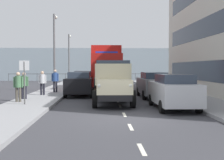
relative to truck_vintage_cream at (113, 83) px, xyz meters
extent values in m
plane|color=#38383D|center=(-0.35, -5.56, -1.18)|extent=(80.00, 80.00, 0.00)
cube|color=gray|center=(-5.19, -5.56, -1.10)|extent=(2.70, 41.82, 0.15)
cube|color=gray|center=(4.48, -5.56, -1.10)|extent=(2.70, 41.82, 0.15)
cube|color=silver|center=(-0.35, 8.84, -1.17)|extent=(0.12, 1.10, 0.01)
cube|color=silver|center=(-0.35, 6.10, -1.17)|extent=(0.12, 1.10, 0.01)
cube|color=silver|center=(-0.35, 3.46, -1.17)|extent=(0.12, 1.10, 0.01)
cube|color=silver|center=(-0.35, 0.66, -1.17)|extent=(0.12, 1.10, 0.01)
cube|color=silver|center=(-0.35, -1.55, -1.17)|extent=(0.12, 1.10, 0.01)
cube|color=silver|center=(-0.35, -4.16, -1.17)|extent=(0.12, 1.10, 0.01)
cube|color=silver|center=(-0.35, -6.72, -1.17)|extent=(0.12, 1.10, 0.01)
cube|color=silver|center=(-0.35, -9.37, -1.17)|extent=(0.12, 1.10, 0.01)
cube|color=silver|center=(-0.35, -12.18, -1.17)|extent=(0.12, 1.10, 0.01)
cube|color=silver|center=(-0.35, -14.50, -1.17)|extent=(0.12, 1.10, 0.01)
cube|color=silver|center=(-0.35, -17.29, -1.17)|extent=(0.12, 1.10, 0.01)
cube|color=silver|center=(-0.35, -19.80, -1.17)|extent=(0.12, 1.10, 0.01)
cube|color=silver|center=(-0.35, -22.12, -1.17)|extent=(0.12, 1.10, 0.01)
cube|color=#2D3847|center=(-6.57, -4.03, 0.62)|extent=(0.08, 18.28, 1.40)
cube|color=#2D3847|center=(-6.57, -4.03, 3.62)|extent=(0.08, 18.28, 1.40)
cube|color=#84939E|center=(-0.35, -29.47, 1.32)|extent=(80.00, 0.80, 5.00)
cylinder|color=#4C5156|center=(-14.35, -25.87, -0.58)|extent=(0.08, 0.08, 1.20)
cylinder|color=#4C5156|center=(-12.35, -25.87, -0.58)|extent=(0.08, 0.08, 1.20)
cylinder|color=#4C5156|center=(-10.35, -25.87, -0.58)|extent=(0.08, 0.08, 1.20)
cylinder|color=#4C5156|center=(-8.35, -25.87, -0.58)|extent=(0.08, 0.08, 1.20)
cylinder|color=#4C5156|center=(-6.35, -25.87, -0.58)|extent=(0.08, 0.08, 1.20)
cylinder|color=#4C5156|center=(-4.35, -25.87, -0.58)|extent=(0.08, 0.08, 1.20)
cylinder|color=#4C5156|center=(-2.35, -25.87, -0.58)|extent=(0.08, 0.08, 1.20)
cylinder|color=#4C5156|center=(-0.35, -25.87, -0.58)|extent=(0.08, 0.08, 1.20)
cylinder|color=#4C5156|center=(1.65, -25.87, -0.58)|extent=(0.08, 0.08, 1.20)
cylinder|color=#4C5156|center=(3.65, -25.87, -0.58)|extent=(0.08, 0.08, 1.20)
cylinder|color=#4C5156|center=(5.65, -25.87, -0.58)|extent=(0.08, 0.08, 1.20)
cylinder|color=#4C5156|center=(7.65, -25.87, -0.58)|extent=(0.08, 0.08, 1.20)
cylinder|color=#4C5156|center=(9.65, -25.87, -0.58)|extent=(0.08, 0.08, 1.20)
cylinder|color=#4C5156|center=(11.65, -25.87, -0.58)|extent=(0.08, 0.08, 1.20)
cylinder|color=#4C5156|center=(13.65, -25.87, -0.58)|extent=(0.08, 0.08, 1.20)
cube|color=#4C5156|center=(-0.35, -25.87, -0.06)|extent=(28.00, 0.08, 0.08)
cube|color=black|center=(0.00, -0.38, -0.58)|extent=(1.64, 5.60, 0.30)
cube|color=beige|center=(0.00, 1.47, -0.08)|extent=(1.72, 1.90, 0.70)
cube|color=silver|center=(0.00, 2.36, -0.11)|extent=(1.16, 0.08, 0.56)
sphere|color=white|center=(-0.74, 2.36, 0.02)|extent=(0.20, 0.20, 0.20)
sphere|color=white|center=(0.73, 2.36, 0.02)|extent=(0.20, 0.20, 0.20)
cube|color=beige|center=(0.00, -0.04, 0.50)|extent=(1.93, 1.34, 1.15)
cube|color=#2D3847|center=(0.00, -0.04, 0.97)|extent=(1.78, 1.23, 0.56)
cube|color=#2D2319|center=(0.00, -1.72, -0.35)|extent=(2.10, 2.80, 0.16)
cube|color=black|center=(-1.01, -1.72, -0.03)|extent=(0.08, 2.80, 0.56)
cube|color=black|center=(1.01, -1.72, -0.03)|extent=(0.08, 2.80, 0.56)
cylinder|color=black|center=(-0.97, 1.30, -0.73)|extent=(0.24, 0.90, 0.90)
cylinder|color=black|center=(0.97, 1.30, -0.73)|extent=(0.24, 0.90, 0.90)
cylinder|color=black|center=(-0.97, -1.92, -0.73)|extent=(0.24, 0.90, 0.90)
cylinder|color=black|center=(0.97, -1.92, -0.73)|extent=(0.24, 0.90, 0.90)
cube|color=red|center=(0.19, -6.98, 0.64)|extent=(2.40, 2.21, 2.60)
cube|color=#2D3847|center=(0.19, -6.98, 1.21)|extent=(2.20, 2.04, 0.80)
cube|color=#1933B2|center=(0.19, -6.98, 2.04)|extent=(1.75, 0.20, 0.16)
cube|color=red|center=(0.19, -10.97, 1.19)|extent=(2.50, 5.95, 3.00)
cube|color=black|center=(0.19, -10.04, -0.48)|extent=(2.00, 8.07, 0.36)
cylinder|color=black|center=(-0.96, -7.06, -0.66)|extent=(0.28, 1.04, 1.04)
cylinder|color=black|center=(1.34, -7.06, -0.66)|extent=(0.28, 1.04, 1.04)
cylinder|color=black|center=(-0.96, -10.68, -0.66)|extent=(0.28, 1.04, 1.04)
cylinder|color=black|center=(1.34, -10.68, -0.66)|extent=(0.28, 1.04, 1.04)
cylinder|color=black|center=(-0.96, -12.80, -0.66)|extent=(0.28, 1.04, 1.04)
cylinder|color=black|center=(1.34, -12.80, -0.66)|extent=(0.28, 1.04, 1.04)
cube|color=#B7BABF|center=(-2.89, 1.81, -0.38)|extent=(1.77, 4.39, 1.00)
cube|color=#2D3847|center=(-2.89, 2.01, 0.33)|extent=(1.45, 2.42, 0.42)
cylinder|color=black|center=(-2.05, 0.45, -0.88)|extent=(0.18, 0.60, 0.60)
cylinder|color=black|center=(-3.73, 0.45, -0.88)|extent=(0.18, 0.60, 0.60)
cylinder|color=black|center=(-2.05, 3.17, -0.88)|extent=(0.18, 0.60, 0.60)
cylinder|color=black|center=(-3.73, 3.17, -0.88)|extent=(0.18, 0.60, 0.60)
cube|color=slate|center=(-2.89, -3.68, -0.38)|extent=(1.72, 4.52, 1.00)
cube|color=#2D3847|center=(-2.89, -3.48, 0.33)|extent=(1.41, 2.48, 0.42)
cylinder|color=black|center=(-2.07, -5.08, -0.88)|extent=(0.18, 0.60, 0.60)
cylinder|color=black|center=(-3.70, -5.08, -0.88)|extent=(0.18, 0.60, 0.60)
cylinder|color=black|center=(-2.07, -2.28, -0.88)|extent=(0.18, 0.60, 0.60)
cylinder|color=black|center=(-3.70, -2.28, -0.88)|extent=(0.18, 0.60, 0.60)
cube|color=black|center=(2.18, -4.79, -0.38)|extent=(1.81, 3.91, 1.00)
cube|color=#2D3847|center=(2.18, -4.99, 0.33)|extent=(1.49, 2.15, 0.42)
cylinder|color=black|center=(1.32, -3.58, -0.88)|extent=(0.18, 0.60, 0.60)
cylinder|color=black|center=(3.04, -3.58, -0.88)|extent=(0.18, 0.60, 0.60)
cylinder|color=black|center=(1.32, -6.00, -0.88)|extent=(0.18, 0.60, 0.60)
cylinder|color=black|center=(3.04, -6.00, -0.88)|extent=(0.18, 0.60, 0.60)
cube|color=#B21E1E|center=(2.18, -10.22, -0.38)|extent=(1.84, 4.68, 1.00)
cube|color=#2D3847|center=(2.18, -10.42, 0.33)|extent=(1.51, 2.58, 0.42)
cylinder|color=black|center=(1.30, -8.77, -0.88)|extent=(0.18, 0.60, 0.60)
cylinder|color=black|center=(3.05, -8.77, -0.88)|extent=(0.18, 0.60, 0.60)
cylinder|color=black|center=(1.30, -11.67, -0.88)|extent=(0.18, 0.60, 0.60)
cylinder|color=black|center=(3.05, -11.67, -0.88)|extent=(0.18, 0.60, 0.60)
cylinder|color=#4C473D|center=(5.12, -0.27, -0.63)|extent=(0.14, 0.14, 0.80)
cylinder|color=#4C473D|center=(5.30, -0.27, -0.63)|extent=(0.14, 0.14, 0.80)
cylinder|color=#47724C|center=(5.21, -0.27, 0.09)|extent=(0.34, 0.34, 0.63)
cylinder|color=#47724C|center=(4.99, -0.27, 0.05)|extent=(0.09, 0.09, 0.58)
cylinder|color=#47724C|center=(5.43, -0.27, 0.05)|extent=(0.09, 0.09, 0.58)
sphere|color=tan|center=(5.21, -0.27, 0.51)|extent=(0.22, 0.22, 0.22)
cylinder|color=black|center=(5.19, -1.76, -0.64)|extent=(0.14, 0.14, 0.78)
cylinder|color=black|center=(5.37, -1.76, -0.64)|extent=(0.14, 0.14, 0.78)
cylinder|color=#47724C|center=(5.28, -1.76, 0.06)|extent=(0.34, 0.34, 0.62)
cylinder|color=#47724C|center=(5.06, -1.76, 0.03)|extent=(0.09, 0.09, 0.57)
cylinder|color=#47724C|center=(5.50, -1.76, 0.03)|extent=(0.09, 0.09, 0.57)
sphere|color=tan|center=(5.28, -1.76, 0.47)|extent=(0.21, 0.21, 0.21)
cylinder|color=black|center=(4.59, -4.29, -0.63)|extent=(0.14, 0.14, 0.80)
cylinder|color=black|center=(4.77, -4.29, -0.63)|extent=(0.14, 0.14, 0.80)
cylinder|color=silver|center=(4.68, -4.29, 0.09)|extent=(0.34, 0.34, 0.63)
cylinder|color=silver|center=(4.46, -4.29, 0.05)|extent=(0.09, 0.09, 0.58)
cylinder|color=silver|center=(4.90, -4.29, 0.05)|extent=(0.09, 0.09, 0.58)
sphere|color=tan|center=(4.68, -4.29, 0.51)|extent=(0.22, 0.22, 0.22)
cylinder|color=black|center=(4.05, -6.50, -0.61)|extent=(0.14, 0.14, 0.84)
cylinder|color=black|center=(4.23, -6.50, -0.61)|extent=(0.14, 0.14, 0.84)
cylinder|color=#2D4C8C|center=(4.14, -6.50, 0.14)|extent=(0.34, 0.34, 0.66)
cylinder|color=#2D4C8C|center=(3.92, -6.50, 0.11)|extent=(0.09, 0.09, 0.61)
cylinder|color=#2D4C8C|center=(4.36, -6.50, 0.11)|extent=(0.09, 0.09, 0.61)
sphere|color=tan|center=(4.14, -6.50, 0.58)|extent=(0.23, 0.23, 0.23)
cylinder|color=#59595B|center=(4.63, -9.35, 2.20)|extent=(0.16, 0.16, 6.46)
cylinder|color=#59595B|center=(4.63, -9.80, 5.33)|extent=(0.10, 0.90, 0.10)
sphere|color=silver|center=(4.63, -10.25, 5.28)|extent=(0.32, 0.32, 0.32)
cylinder|color=#59595B|center=(4.50, -19.90, 1.93)|extent=(0.16, 0.16, 5.92)
cylinder|color=#59595B|center=(4.50, -20.35, 4.79)|extent=(0.10, 0.90, 0.10)
sphere|color=silver|center=(4.50, -20.80, 4.74)|extent=(0.32, 0.32, 0.32)
cylinder|color=#4C4C4C|center=(4.58, 0.85, 0.07)|extent=(0.07, 0.07, 2.20)
cube|color=silver|center=(4.58, 0.85, 0.97)|extent=(0.50, 0.04, 0.50)
camera|label=1|loc=(0.68, 16.08, 0.88)|focal=47.15mm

